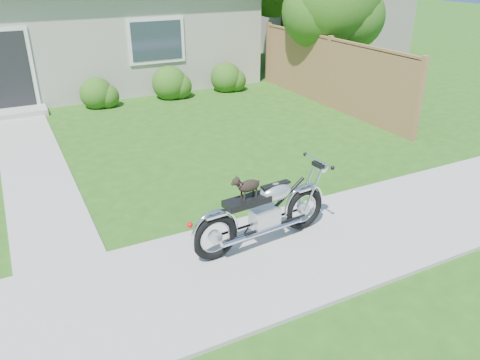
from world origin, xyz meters
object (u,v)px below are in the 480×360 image
(fence, at_px, (328,72))
(potted_plant_right, at_px, (92,92))
(house, at_px, (49,15))
(tree_near, at_px, (339,5))
(motorcycle_with_dog, at_px, (265,211))

(fence, height_order, potted_plant_right, fence)
(fence, bearing_deg, potted_plant_right, 154.54)
(house, height_order, fence, house)
(house, height_order, potted_plant_right, house)
(tree_near, bearing_deg, potted_plant_right, 164.56)
(fence, distance_m, tree_near, 2.07)
(potted_plant_right, bearing_deg, motorcycle_with_dog, -84.70)
(tree_near, relative_size, potted_plant_right, 4.81)
(house, distance_m, fence, 8.96)
(fence, height_order, motorcycle_with_dog, fence)
(house, relative_size, motorcycle_with_dog, 5.67)
(potted_plant_right, bearing_deg, tree_near, -15.44)
(tree_near, bearing_deg, fence, -134.93)
(fence, relative_size, motorcycle_with_dog, 2.98)
(motorcycle_with_dog, bearing_deg, potted_plant_right, 90.72)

